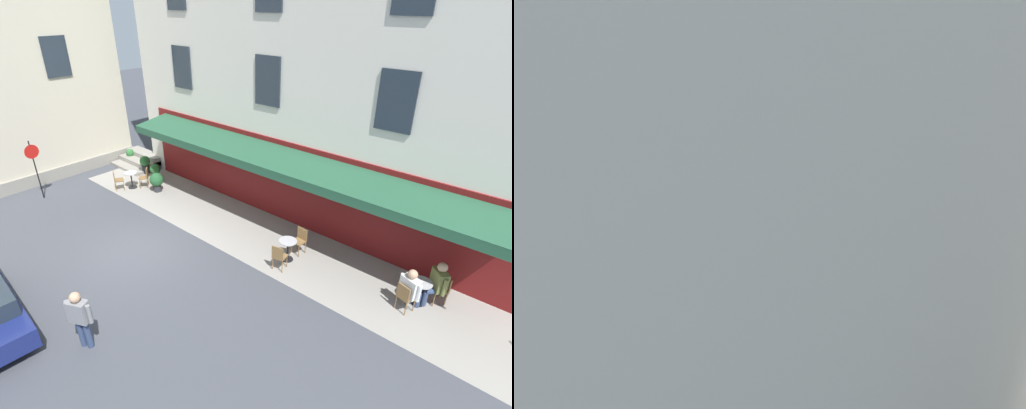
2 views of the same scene
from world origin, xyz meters
The scene contains 21 objects.
ground_plane centered at (0.00, 0.00, 0.00)m, with size 70.00×70.00×0.00m, color #42444C.
sidewalk_cafe_terrace centered at (-3.25, -3.40, 0.00)m, with size 20.50×3.20×0.01m, color gray.
cafe_building_facade centered at (-4.00, -9.49, 7.49)m, with size 20.00×10.70×15.00m.
back_alley_steps centered at (6.60, -4.59, 0.24)m, with size 2.40×1.75×0.60m.
cafe_table_near_entrance centered at (4.47, -2.67, 0.49)m, with size 0.60×0.60×0.75m.
cafe_chair_wicker_facing_street centered at (4.76, -2.11, 0.55)m, with size 0.54×0.54×0.91m.
cafe_chair_wicker_kerbside centered at (4.05, -3.14, 0.55)m, with size 0.56×0.56×0.91m.
cafe_table_mid_terrace centered at (-4.34, -2.88, 0.49)m, with size 0.60×0.60×0.75m.
cafe_chair_wicker_corner_left centered at (-4.46, -2.26, 0.55)m, with size 0.47×0.47×0.91m.
cafe_chair_wicker_by_window centered at (-4.40, -3.51, 0.55)m, with size 0.43×0.43×0.91m.
cafe_table_far_end centered at (-8.42, -3.66, 0.49)m, with size 0.60×0.60×0.75m.
cafe_chair_wicker_back_row centered at (-8.22, -3.06, 0.55)m, with size 0.51×0.51×0.91m.
cafe_chair_wicker_corner_right centered at (-8.87, -4.10, 0.55)m, with size 0.57×0.57×0.91m.
seated_patron_in_white centered at (-8.28, -3.27, 0.71)m, with size 0.66×0.65×1.34m.
seated_companion_in_olive centered at (-8.71, -3.95, 0.73)m, with size 0.69×0.68×1.37m.
walking_pedestrian_in_grey centered at (-2.78, 3.35, 0.99)m, with size 0.64×0.46×1.69m.
no_parking_sign centered at (6.46, 0.50, 1.79)m, with size 0.11×0.59×2.60m.
potted_plant_entrance_right centered at (4.48, -3.99, 0.44)m, with size 0.50×0.50×0.76m.
potted_plant_entrance_left centered at (5.47, -4.11, 0.50)m, with size 0.51×0.51×0.88m.
potted_plant_by_steps centered at (7.34, -4.46, 0.34)m, with size 0.46×0.46×0.72m.
potted_plant_under_sign centered at (3.27, -3.20, 0.51)m, with size 0.62×0.62×0.88m.
Camera 1 is at (-10.56, 5.81, 7.71)m, focal length 27.23 mm.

